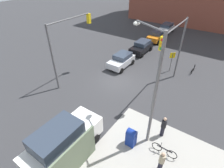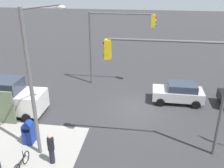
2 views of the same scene
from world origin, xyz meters
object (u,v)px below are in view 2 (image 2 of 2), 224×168
at_px(traffic_signal_se_corner, 115,34).
at_px(coupe_silver, 179,92).
at_px(traffic_signal_nw_corner, 177,75).
at_px(street_lamp_corner, 36,74).
at_px(pedestrian_crossing, 51,148).
at_px(van_white_delivery, 6,97).
at_px(mailbox_blue, 28,132).
at_px(bicycle_leaning_on_fence, 21,164).

bearing_deg(traffic_signal_se_corner, coupe_silver, 152.74).
distance_m(traffic_signal_nw_corner, street_lamp_corner, 7.15).
bearing_deg(pedestrian_crossing, street_lamp_corner, -64.52).
bearing_deg(traffic_signal_se_corner, van_white_delivery, 41.79).
height_order(traffic_signal_se_corner, pedestrian_crossing, traffic_signal_se_corner).
xyz_separation_m(traffic_signal_nw_corner, mailbox_blue, (8.25, 0.50, -3.92)).
bearing_deg(bicycle_leaning_on_fence, street_lamp_corner, -108.29).
bearing_deg(coupe_silver, traffic_signal_se_corner, -27.26).
distance_m(coupe_silver, van_white_delivery, 12.99).
bearing_deg(pedestrian_crossing, traffic_signal_se_corner, -113.14).
distance_m(coupe_silver, pedestrian_crossing, 10.99).
distance_m(traffic_signal_nw_corner, mailbox_blue, 9.15).
bearing_deg(pedestrian_crossing, mailbox_blue, -50.31).
height_order(traffic_signal_nw_corner, coupe_silver, traffic_signal_nw_corner).
relative_size(van_white_delivery, pedestrian_crossing, 2.99).
xyz_separation_m(traffic_signal_se_corner, street_lamp_corner, (2.71, 9.97, 0.06)).
height_order(street_lamp_corner, pedestrian_crossing, street_lamp_corner).
distance_m(traffic_signal_nw_corner, pedestrian_crossing, 7.55).
bearing_deg(traffic_signal_nw_corner, van_white_delivery, -13.30).
bearing_deg(mailbox_blue, coupe_silver, -144.35).
bearing_deg(coupe_silver, traffic_signal_nw_corner, 80.10).
bearing_deg(pedestrian_crossing, traffic_signal_nw_corner, -175.69).
bearing_deg(bicycle_leaning_on_fence, mailbox_blue, -74.72).
bearing_deg(mailbox_blue, bicycle_leaning_on_fence, 105.28).
xyz_separation_m(street_lamp_corner, bicycle_leaning_on_fence, (0.57, 1.72, -4.35)).
bearing_deg(mailbox_blue, traffic_signal_se_corner, -112.21).
xyz_separation_m(traffic_signal_se_corner, pedestrian_crossing, (1.88, 11.00, -3.70)).
height_order(traffic_signal_nw_corner, traffic_signal_se_corner, same).
xyz_separation_m(mailbox_blue, van_white_delivery, (3.17, -3.20, 0.52)).
xyz_separation_m(van_white_delivery, pedestrian_crossing, (-5.17, 4.70, -0.33)).
bearing_deg(traffic_signal_se_corner, traffic_signal_nw_corner, 115.90).
bearing_deg(van_white_delivery, traffic_signal_se_corner, -138.21).
bearing_deg(van_white_delivery, bicycle_leaning_on_fence, 124.94).
xyz_separation_m(traffic_signal_se_corner, coupe_silver, (-5.45, 2.81, -3.80)).
bearing_deg(street_lamp_corner, traffic_signal_nw_corner, -172.18).
bearing_deg(traffic_signal_nw_corner, street_lamp_corner, 7.82).
xyz_separation_m(coupe_silver, van_white_delivery, (12.50, 3.49, 0.44)).
bearing_deg(pedestrian_crossing, bicycle_leaning_on_fence, 13.02).
distance_m(traffic_signal_se_corner, mailbox_blue, 10.97).
xyz_separation_m(street_lamp_corner, coupe_silver, (-8.16, -7.16, -3.86)).
bearing_deg(bicycle_leaning_on_fence, pedestrian_crossing, -153.54).
bearing_deg(traffic_signal_nw_corner, traffic_signal_se_corner, -64.10).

